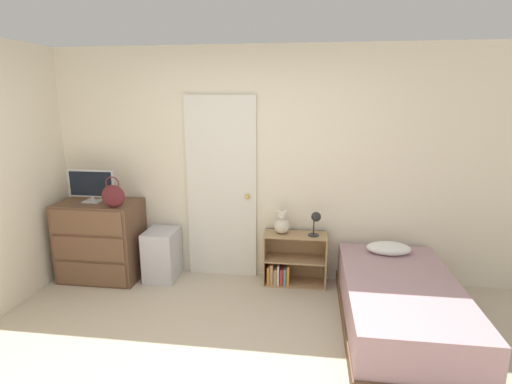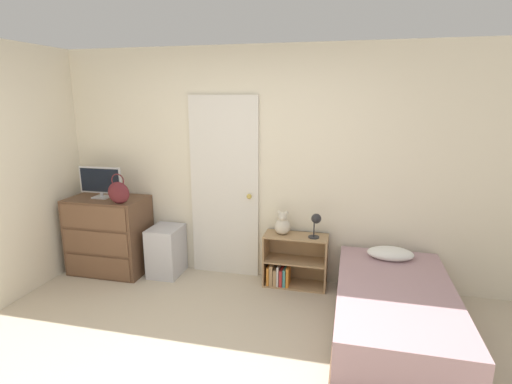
# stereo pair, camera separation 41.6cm
# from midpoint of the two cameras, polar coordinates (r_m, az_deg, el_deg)

# --- Properties ---
(wall_back) EXTENTS (10.00, 0.06, 2.55)m
(wall_back) POSITION_cam_midpoint_polar(r_m,az_deg,el_deg) (4.42, -4.13, 3.71)
(wall_back) COLOR beige
(wall_back) RESTS_ON ground_plane
(door_closed) EXTENTS (0.78, 0.09, 2.04)m
(door_closed) POSITION_cam_midpoint_polar(r_m,az_deg,el_deg) (4.48, -7.61, 0.43)
(door_closed) COLOR silver
(door_closed) RESTS_ON ground_plane
(dresser) EXTENTS (0.87, 0.55, 0.89)m
(dresser) POSITION_cam_midpoint_polar(r_m,az_deg,el_deg) (4.93, -23.56, -6.36)
(dresser) COLOR brown
(dresser) RESTS_ON ground_plane
(tv) EXTENTS (0.52, 0.16, 0.36)m
(tv) POSITION_cam_midpoint_polar(r_m,az_deg,el_deg) (4.80, -24.81, 0.87)
(tv) COLOR #B7B7BC
(tv) RESTS_ON dresser
(handbag) EXTENTS (0.25, 0.10, 0.33)m
(handbag) POSITION_cam_midpoint_polar(r_m,az_deg,el_deg) (4.47, -22.28, -0.53)
(handbag) COLOR #591E23
(handbag) RESTS_ON dresser
(storage_bin) EXTENTS (0.34, 0.42, 0.57)m
(storage_bin) POSITION_cam_midpoint_polar(r_m,az_deg,el_deg) (4.73, -15.76, -8.63)
(storage_bin) COLOR silver
(storage_bin) RESTS_ON ground_plane
(bookshelf) EXTENTS (0.68, 0.29, 0.58)m
(bookshelf) POSITION_cam_midpoint_polar(r_m,az_deg,el_deg) (4.46, 2.20, -10.11)
(bookshelf) COLOR tan
(bookshelf) RESTS_ON ground_plane
(teddy_bear) EXTENTS (0.17, 0.17, 0.26)m
(teddy_bear) POSITION_cam_midpoint_polar(r_m,az_deg,el_deg) (4.30, 0.96, -4.55)
(teddy_bear) COLOR beige
(teddy_bear) RESTS_ON bookshelf
(desk_lamp) EXTENTS (0.13, 0.13, 0.27)m
(desk_lamp) POSITION_cam_midpoint_polar(r_m,az_deg,el_deg) (4.21, 5.74, -3.93)
(desk_lamp) COLOR #262628
(desk_lamp) RESTS_ON bookshelf
(bed) EXTENTS (0.99, 1.84, 0.57)m
(bed) POSITION_cam_midpoint_polar(r_m,az_deg,el_deg) (3.81, 16.89, -15.19)
(bed) COLOR brown
(bed) RESTS_ON ground_plane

